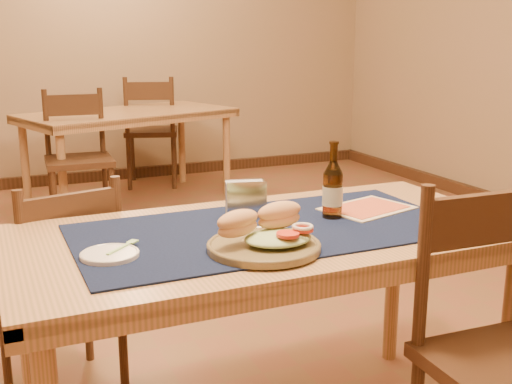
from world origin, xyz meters
name	(u,v)px	position (x,y,z in m)	size (l,w,h in m)	color
room	(186,21)	(0.00, 0.00, 1.40)	(6.04, 7.04, 2.84)	brown
main_table	(269,255)	(0.00, -0.80, 0.67)	(1.60, 0.80, 0.75)	tan
placemat	(269,229)	(0.00, -0.80, 0.75)	(1.20, 0.60, 0.01)	#0F193A
baseboard	(194,330)	(0.00, 0.00, 0.05)	(6.00, 7.00, 0.10)	#402617
back_table	(129,121)	(0.32, 2.57, 0.67)	(1.81, 1.28, 0.75)	tan
chair_main_far	(62,285)	(-0.58, -0.23, 0.45)	(0.48, 0.48, 0.86)	#402617
chair_main_near	(510,355)	(0.46, -1.37, 0.50)	(0.46, 0.46, 0.96)	#402617
chair_back_near	(78,157)	(-0.17, 2.06, 0.51)	(0.48, 0.48, 0.97)	#402617
chair_back_far	(151,129)	(0.63, 3.08, 0.52)	(0.58, 0.58, 0.99)	#402617
sandwich_plate	(266,238)	(-0.09, -0.98, 0.79)	(0.32, 0.32, 0.12)	brown
side_plate	(110,254)	(-0.51, -0.87, 0.76)	(0.16, 0.16, 0.01)	silver
fork	(124,246)	(-0.46, -0.83, 0.77)	(0.11, 0.11, 0.00)	#82BB66
beer_bottle	(333,190)	(0.24, -0.77, 0.85)	(0.07, 0.07, 0.25)	#44270C
napkin_holder	(246,200)	(-0.02, -0.66, 0.81)	(0.15, 0.08, 0.13)	silver
menu_card	(367,208)	(0.41, -0.73, 0.76)	(0.34, 0.29, 0.01)	beige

